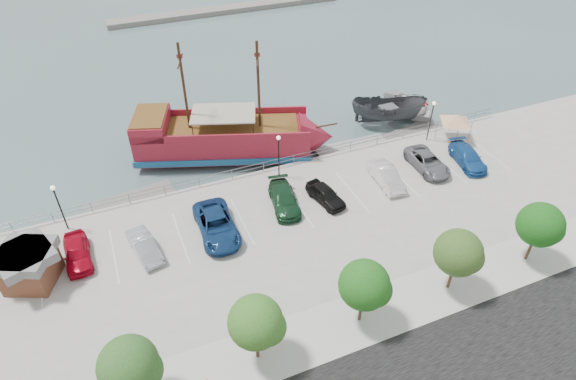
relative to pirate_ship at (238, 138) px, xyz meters
name	(u,v)px	position (x,y,z in m)	size (l,w,h in m)	color
ground	(309,230)	(1.89, -12.47, -2.04)	(160.00, 160.00, 0.00)	#465B5E
sidewalk	(372,314)	(1.89, -22.47, -1.03)	(100.00, 4.00, 0.05)	#BBB9B2
seawall_railing	(274,164)	(1.89, -4.67, -0.52)	(50.00, 0.06, 1.00)	gray
far_shore	(228,9)	(11.89, 42.53, -1.64)	(40.00, 3.00, 0.80)	gray
pirate_ship	(238,138)	(0.00, 0.00, 0.00)	(19.65, 11.27, 12.20)	maroon
patrol_boat	(388,113)	(16.69, -0.49, -0.51)	(2.98, 7.93, 3.07)	#404347
speedboat	(409,108)	(20.25, 0.57, -1.29)	(5.20, 7.28, 1.51)	silver
dock_west	(130,201)	(-11.06, -3.27, -1.82)	(7.65, 2.18, 0.44)	slate
dock_mid	(351,147)	(10.87, -3.27, -1.83)	(7.57, 2.16, 0.43)	#989492
dock_east	(409,134)	(17.82, -3.27, -1.83)	(7.47, 2.13, 0.43)	slate
shed	(29,266)	(-18.52, -10.77, 0.48)	(4.60, 4.60, 2.87)	brown
canopy_tent	(457,115)	(20.29, -6.78, 1.68)	(4.69, 4.69, 3.13)	slate
lamp_post_left	(57,200)	(-16.11, -5.97, 1.90)	(0.36, 0.36, 4.28)	black
lamp_post_mid	(279,149)	(1.89, -5.97, 1.90)	(0.36, 0.36, 4.28)	black
lamp_post_right	(432,114)	(17.89, -5.97, 1.90)	(0.36, 0.36, 4.28)	black
tree_b	(132,367)	(-12.97, -22.54, 2.25)	(3.30, 3.20, 5.00)	#473321
tree_c	(258,323)	(-5.97, -22.54, 2.25)	(3.30, 3.20, 5.00)	#473321
tree_d	(367,286)	(1.03, -22.54, 2.25)	(3.30, 3.20, 5.00)	#473321
tree_e	(460,254)	(8.03, -22.54, 2.25)	(3.30, 3.20, 5.00)	#473321
tree_f	(542,226)	(15.03, -22.54, 2.25)	(3.30, 3.20, 5.00)	#473321
parked_car_a	(77,253)	(-15.52, -9.87, -0.28)	(1.79, 4.45, 1.52)	#B5071E
parked_car_b	(145,246)	(-10.87, -11.06, -0.35)	(1.47, 4.22, 1.39)	#B1B6C0
parked_car_c	(217,225)	(-5.33, -11.02, -0.20)	(2.78, 6.03, 1.68)	navy
parked_car_d	(284,199)	(0.74, -9.98, -0.31)	(2.06, 5.05, 1.47)	#184125
parked_car_e	(326,195)	(4.20, -10.74, -0.34)	(1.65, 4.11, 1.40)	black
parked_car_f	(387,176)	(10.25, -10.58, -0.28)	(1.62, 4.65, 1.53)	silver
parked_car_g	(427,162)	(14.92, -10.06, -0.32)	(2.39, 5.17, 1.44)	slate
parked_car_h	(468,157)	(18.85, -10.86, -0.32)	(2.02, 4.97, 1.44)	#1D539A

